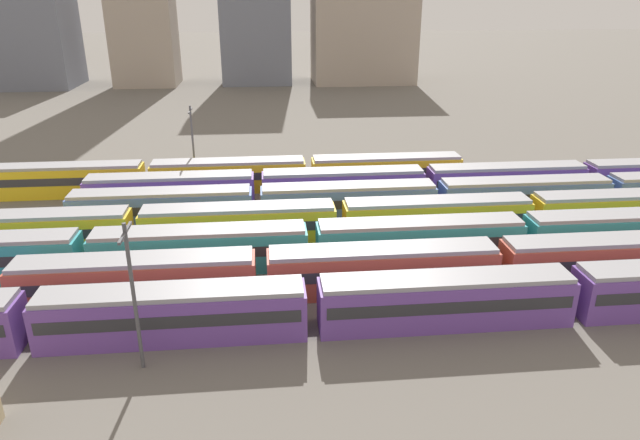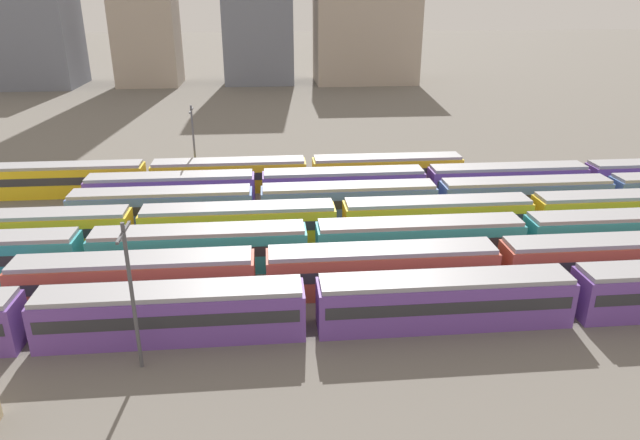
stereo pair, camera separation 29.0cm
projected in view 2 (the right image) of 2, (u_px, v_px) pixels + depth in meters
name	position (u px, v px, depth m)	size (l,w,h in m)	color
ground_plane	(134.00, 247.00, 53.49)	(600.00, 600.00, 0.00)	#666059
train_track_0	(572.00, 294.00, 41.29)	(112.50, 3.06, 3.75)	#6B429E
train_track_2	(312.00, 244.00, 49.36)	(74.70, 3.06, 3.75)	teal
train_track_3	(339.00, 221.00, 54.43)	(74.70, 3.06, 3.75)	yellow
train_track_4	(609.00, 193.00, 61.79)	(112.50, 3.06, 3.75)	#4C70BC
train_track_5	(426.00, 183.00, 64.99)	(74.70, 3.06, 3.75)	#6B429E
train_track_6	(230.00, 175.00, 67.89)	(55.80, 3.06, 3.75)	yellow
catenary_pole_0	(131.00, 290.00, 34.44)	(0.24, 3.20, 9.87)	#4C4C51
catenary_pole_1	(194.00, 141.00, 68.81)	(0.24, 3.20, 9.69)	#4C4C51
distant_building_0	(17.00, 36.00, 138.31)	(26.83, 17.41, 24.06)	slate
distant_building_2	(257.00, 0.00, 140.31)	(17.13, 12.24, 39.76)	slate
distant_building_3	(365.00, 23.00, 144.61)	(25.35, 17.04, 29.06)	#A89989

